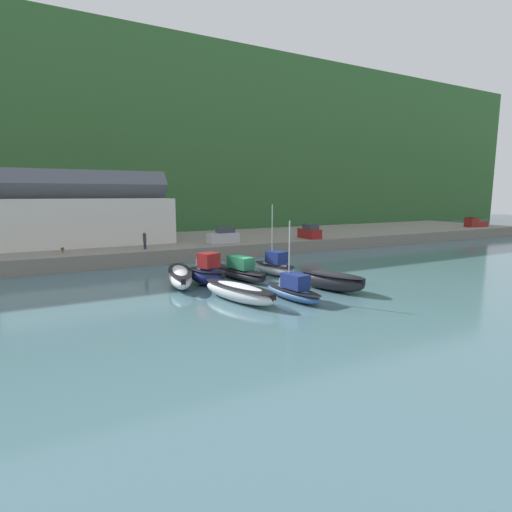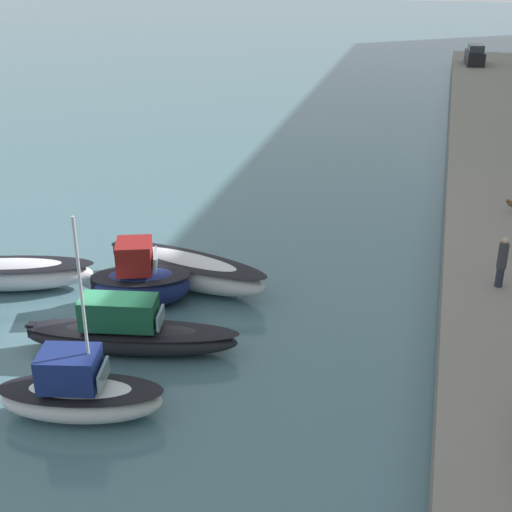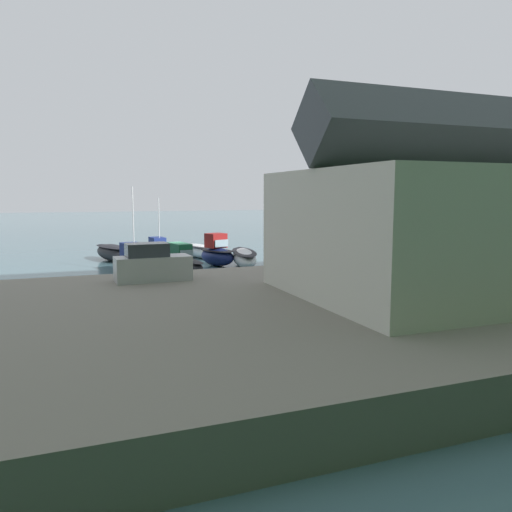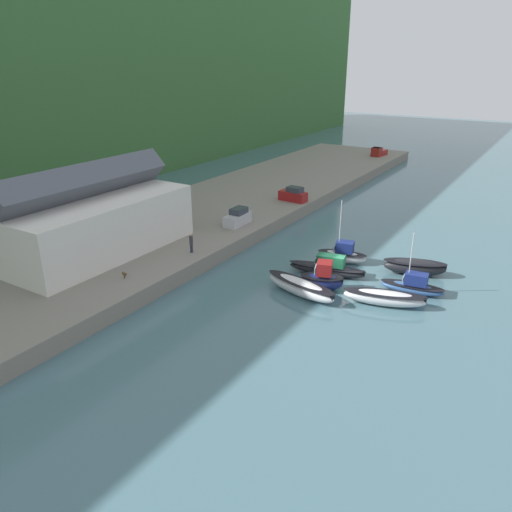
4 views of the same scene
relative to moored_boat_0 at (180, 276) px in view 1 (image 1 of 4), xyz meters
The scene contains 16 objects.
ground_plane 5.92m from the moored_boat_0, 23.73° to the right, with size 320.00×320.00×0.00m, color #476B75.
hillside_backdrop 78.54m from the moored_boat_0, 85.95° to the left, with size 240.00×55.39×40.77m.
quay_promenade 22.94m from the moored_boat_0, 76.46° to the left, with size 139.99×21.93×1.70m.
harbor_clubhouse 24.26m from the moored_boat_0, 102.86° to the left, with size 21.17×11.63×9.81m.
moored_boat_0 is the anchor object (origin of this frame).
moored_boat_1 2.57m from the moored_boat_0, 30.01° to the right, with size 3.53×4.78×3.01m.
moored_boat_2 5.84m from the moored_boat_0, ahead, with size 3.21×8.61×2.31m.
moored_boat_3 10.05m from the moored_boat_0, ahead, with size 3.14×5.88×7.25m.
moored_boat_4 8.04m from the moored_boat_0, 73.53° to the right, with size 4.10×8.02×1.43m.
moored_boat_5 11.17m from the moored_boat_0, 55.81° to the right, with size 2.55×6.39×6.24m.
moored_boat_6 13.60m from the moored_boat_0, 36.56° to the right, with size 4.17×6.96×1.68m.
parked_car_1 18.32m from the moored_boat_0, 53.65° to the left, with size 4.24×1.91×2.16m.
parked_car_2 28.37m from the moored_boat_0, 29.61° to the left, with size 2.10×4.32×2.16m.
pickup_truck_0 68.55m from the moored_boat_0, 13.08° to the left, with size 4.88×2.37×1.90m.
person_on_quay 13.68m from the moored_boat_0, 90.20° to the left, with size 0.40×0.40×2.14m.
dog_on_quay 17.26m from the moored_boat_0, 121.45° to the left, with size 0.52×0.88×0.68m.
Camera 1 is at (-16.19, -32.51, 8.27)m, focal length 28.00 mm.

